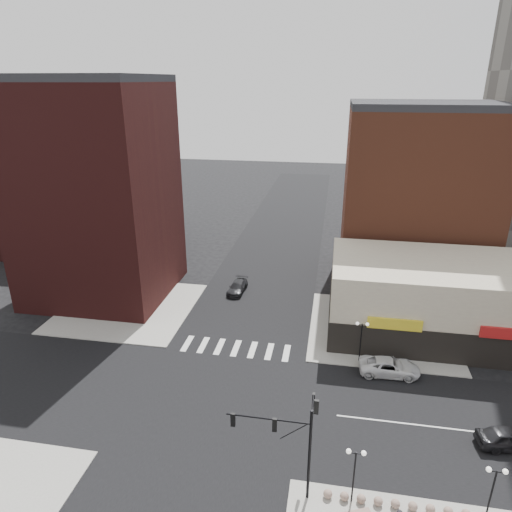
# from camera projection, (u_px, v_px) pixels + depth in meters

# --- Properties ---
(ground) EXTENTS (240.00, 240.00, 0.00)m
(ground) POSITION_uv_depth(u_px,v_px,m) (216.00, 401.00, 38.28)
(ground) COLOR black
(ground) RESTS_ON ground
(road_ew) EXTENTS (200.00, 14.00, 0.02)m
(road_ew) POSITION_uv_depth(u_px,v_px,m) (216.00, 401.00, 38.28)
(road_ew) COLOR black
(road_ew) RESTS_ON ground
(road_ns) EXTENTS (14.00, 200.00, 0.02)m
(road_ns) POSITION_uv_depth(u_px,v_px,m) (216.00, 401.00, 38.28)
(road_ns) COLOR black
(road_ns) RESTS_ON ground
(sidewalk_nw) EXTENTS (15.00, 15.00, 0.12)m
(sidewalk_nw) POSITION_uv_depth(u_px,v_px,m) (129.00, 307.00, 53.93)
(sidewalk_nw) COLOR gray
(sidewalk_nw) RESTS_ON ground
(sidewalk_ne) EXTENTS (15.00, 15.00, 0.12)m
(sidewalk_ne) POSITION_uv_depth(u_px,v_px,m) (380.00, 329.00, 49.22)
(sidewalk_ne) COLOR gray
(sidewalk_ne) RESTS_ON ground
(building_nw) EXTENTS (16.00, 15.00, 25.00)m
(building_nw) POSITION_uv_depth(u_px,v_px,m) (97.00, 195.00, 53.83)
(building_nw) COLOR #3C1413
(building_nw) RESTS_ON ground
(building_nw_low) EXTENTS (20.00, 18.00, 12.00)m
(building_nw_low) POSITION_uv_depth(u_px,v_px,m) (74.00, 209.00, 72.52)
(building_nw_low) COLOR #3C1413
(building_nw_low) RESTS_ON ground
(building_ne_midrise) EXTENTS (18.00, 15.00, 22.00)m
(building_ne_midrise) POSITION_uv_depth(u_px,v_px,m) (416.00, 199.00, 58.31)
(building_ne_midrise) COLOR brown
(building_ne_midrise) RESTS_ON ground
(building_ne_row) EXTENTS (24.20, 12.20, 8.00)m
(building_ne_row) POSITION_uv_depth(u_px,v_px,m) (447.00, 305.00, 47.46)
(building_ne_row) COLOR beige
(building_ne_row) RESTS_ON ground
(traffic_signal) EXTENTS (5.59, 3.09, 7.77)m
(traffic_signal) POSITION_uv_depth(u_px,v_px,m) (295.00, 431.00, 28.13)
(traffic_signal) COLOR black
(traffic_signal) RESTS_ON ground
(street_lamp_se_a) EXTENTS (1.22, 0.32, 4.16)m
(street_lamp_se_a) POSITION_uv_depth(u_px,v_px,m) (355.00, 463.00, 27.96)
(street_lamp_se_a) COLOR black
(street_lamp_se_a) RESTS_ON sidewalk_se
(street_lamp_se_b) EXTENTS (1.22, 0.32, 4.16)m
(street_lamp_se_b) POSITION_uv_depth(u_px,v_px,m) (494.00, 481.00, 26.67)
(street_lamp_se_b) COLOR black
(street_lamp_se_b) RESTS_ON sidewalk_se
(street_lamp_ne) EXTENTS (1.22, 0.32, 4.16)m
(street_lamp_ne) POSITION_uv_depth(u_px,v_px,m) (362.00, 332.00, 42.49)
(street_lamp_ne) COLOR black
(street_lamp_ne) RESTS_ON sidewalk_ne
(bollard_row) EXTENTS (10.03, 0.58, 0.58)m
(bollard_row) POSITION_uv_depth(u_px,v_px,m) (404.00, 505.00, 28.48)
(bollard_row) COLOR #8E6C61
(bollard_row) RESTS_ON sidewalk_se
(white_suv) EXTENTS (5.57, 2.75, 1.52)m
(white_suv) POSITION_uv_depth(u_px,v_px,m) (389.00, 367.00, 41.60)
(white_suv) COLOR silver
(white_suv) RESTS_ON ground
(dark_sedan_east) EXTENTS (4.89, 2.51, 1.59)m
(dark_sedan_east) POSITION_uv_depth(u_px,v_px,m) (510.00, 438.00, 33.26)
(dark_sedan_east) COLOR black
(dark_sedan_east) RESTS_ON ground
(dark_sedan_north) EXTENTS (2.17, 4.74, 1.34)m
(dark_sedan_north) POSITION_uv_depth(u_px,v_px,m) (237.00, 287.00, 57.74)
(dark_sedan_north) COLOR black
(dark_sedan_north) RESTS_ON ground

